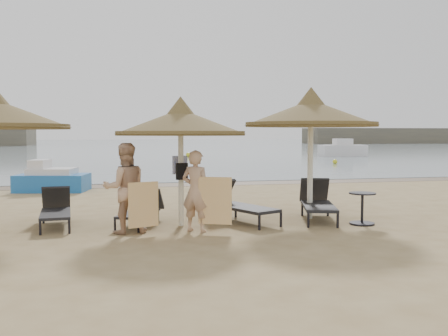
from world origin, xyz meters
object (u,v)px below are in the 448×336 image
(side_table, at_px, (362,209))
(person_right, at_px, (196,185))
(lounger_far_right, at_px, (317,201))
(palapa_center, at_px, (181,123))
(lounger_far_left, at_px, (56,209))
(pedal_boat, at_px, (52,179))
(lounger_near_left, at_px, (142,209))
(lounger_near_right, at_px, (237,203))
(person_left, at_px, (125,181))
(palapa_right, at_px, (311,114))

(side_table, height_order, person_right, person_right)
(lounger_far_right, bearing_deg, palapa_center, -160.89)
(lounger_far_left, bearing_deg, palapa_center, -16.79)
(pedal_boat, bearing_deg, lounger_far_left, -71.24)
(palapa_center, distance_m, side_table, 4.43)
(lounger_far_left, height_order, lounger_far_right, lounger_far_right)
(lounger_near_left, xyz_separation_m, side_table, (4.77, -1.04, -0.01))
(lounger_near_left, relative_size, lounger_far_right, 0.81)
(lounger_near_right, distance_m, person_left, 2.75)
(person_left, height_order, pedal_boat, person_left)
(palapa_right, xyz_separation_m, person_right, (-2.90, -1.03, -1.50))
(lounger_near_right, distance_m, pedal_boat, 8.70)
(person_right, xyz_separation_m, pedal_boat, (-3.81, 8.17, -0.56))
(person_left, bearing_deg, palapa_right, -176.10)
(lounger_far_right, xyz_separation_m, person_left, (-4.45, -0.75, 0.64))
(lounger_far_left, height_order, pedal_boat, pedal_boat)
(lounger_far_left, bearing_deg, person_right, -29.24)
(palapa_center, distance_m, palapa_right, 3.13)
(side_table, bearing_deg, lounger_far_right, 128.95)
(lounger_far_right, height_order, side_table, lounger_far_right)
(palapa_right, bearing_deg, lounger_far_left, 177.49)
(palapa_right, relative_size, lounger_near_left, 1.77)
(lounger_near_right, height_order, person_left, person_left)
(palapa_right, relative_size, side_table, 4.42)
(lounger_near_left, relative_size, person_left, 0.83)
(pedal_boat, bearing_deg, lounger_far_right, -35.58)
(person_left, height_order, person_right, person_left)
(lounger_near_right, bearing_deg, palapa_center, 165.46)
(palapa_right, distance_m, lounger_near_left, 4.48)
(lounger_near_left, bearing_deg, palapa_center, 1.04)
(lounger_near_left, relative_size, pedal_boat, 0.68)
(lounger_far_left, relative_size, side_table, 2.66)
(palapa_center, xyz_separation_m, palapa_right, (3.11, 0.29, 0.23))
(lounger_near_left, relative_size, side_table, 2.50)
(lounger_near_right, xyz_separation_m, pedal_boat, (-4.92, 7.17, -0.01))
(palapa_right, bearing_deg, person_right, -160.37)
(lounger_far_right, height_order, person_right, person_right)
(palapa_right, xyz_separation_m, lounger_near_left, (-3.94, 0.04, -2.13))
(lounger_near_right, xyz_separation_m, person_left, (-2.53, -0.84, 0.64))
(lounger_far_left, relative_size, person_right, 0.97)
(lounger_far_left, height_order, person_right, person_right)
(side_table, xyz_separation_m, person_left, (-5.15, 0.12, 0.73))
(side_table, relative_size, pedal_boat, 0.27)
(lounger_far_left, distance_m, lounger_near_right, 4.01)
(palapa_right, bearing_deg, person_left, -168.47)
(lounger_far_left, distance_m, lounger_near_left, 1.86)
(lounger_far_left, relative_size, person_left, 0.89)
(palapa_center, relative_size, palapa_right, 0.91)
(palapa_right, bearing_deg, pedal_boat, 133.22)
(lounger_far_left, distance_m, lounger_far_right, 5.93)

